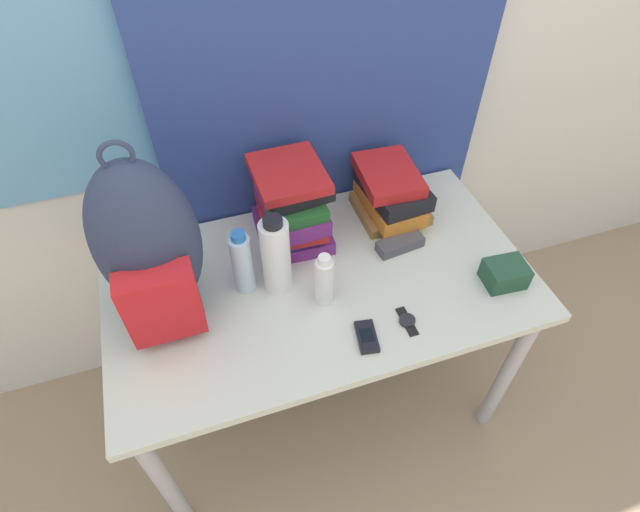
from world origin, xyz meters
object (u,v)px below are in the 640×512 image
object	(u,v)px
backpack	(149,248)
sports_bottle	(276,256)
book_stack_left	(291,206)
sunscreen_bottle	(324,281)
water_bottle	(243,263)
book_stack_center	(390,193)
wristwatch	(407,321)
cell_phone	(367,337)
camera_pouch	(505,274)
sunglasses_case	(400,244)

from	to	relation	value
backpack	sports_bottle	size ratio (longest dim) A/B	2.04
book_stack_left	sunscreen_bottle	world-z (taller)	book_stack_left
book_stack_left	water_bottle	size ratio (longest dim) A/B	1.35
book_stack_left	sports_bottle	bearing A→B (deg)	-117.69
sports_bottle	sunscreen_bottle	bearing A→B (deg)	-40.40
book_stack_center	wristwatch	bearing A→B (deg)	-106.79
book_stack_center	cell_phone	bearing A→B (deg)	-120.09
book_stack_center	camera_pouch	distance (m)	0.44
book_stack_left	wristwatch	bearing A→B (deg)	-64.43
book_stack_left	sports_bottle	xyz separation A→B (m)	(-0.10, -0.19, 0.00)
water_bottle	wristwatch	xyz separation A→B (m)	(0.40, -0.26, -0.10)
sunscreen_bottle	wristwatch	world-z (taller)	sunscreen_bottle
sunscreen_bottle	book_stack_center	bearing A→B (deg)	40.99
wristwatch	camera_pouch	bearing A→B (deg)	7.60
cell_phone	sunglasses_case	world-z (taller)	sunglasses_case
cell_phone	camera_pouch	xyz separation A→B (m)	(0.46, 0.06, 0.03)
book_stack_left	sunglasses_case	size ratio (longest dim) A/B	1.92
backpack	sports_bottle	bearing A→B (deg)	-5.10
wristwatch	book_stack_left	bearing A→B (deg)	115.57
backpack	book_stack_center	size ratio (longest dim) A/B	2.03
backpack	sunglasses_case	size ratio (longest dim) A/B	3.51
cell_phone	camera_pouch	bearing A→B (deg)	7.36
sunscreen_bottle	backpack	bearing A→B (deg)	164.03
camera_pouch	cell_phone	bearing A→B (deg)	-172.64
sunglasses_case	camera_pouch	world-z (taller)	camera_pouch
water_bottle	sunscreen_bottle	world-z (taller)	water_bottle
sports_bottle	backpack	bearing A→B (deg)	174.90
water_bottle	sunscreen_bottle	size ratio (longest dim) A/B	1.22
backpack	book_stack_left	distance (m)	0.46
book_stack_center	sports_bottle	world-z (taller)	sports_bottle
book_stack_center	sunglasses_case	distance (m)	0.18
sports_bottle	wristwatch	distance (m)	0.41
backpack	sunscreen_bottle	world-z (taller)	backpack
cell_phone	sunglasses_case	bearing A→B (deg)	51.23
backpack	cell_phone	size ratio (longest dim) A/B	5.12
backpack	wristwatch	distance (m)	0.71
wristwatch	water_bottle	bearing A→B (deg)	146.29
sunscreen_bottle	camera_pouch	bearing A→B (deg)	-11.01
sunglasses_case	wristwatch	world-z (taller)	sunglasses_case
sunglasses_case	book_stack_center	bearing A→B (deg)	79.49
book_stack_center	book_stack_left	bearing A→B (deg)	179.70
backpack	water_bottle	bearing A→B (deg)	-1.06
book_stack_center	sunglasses_case	world-z (taller)	book_stack_center
water_bottle	sunglasses_case	xyz separation A→B (m)	(0.49, 0.00, -0.09)
backpack	sports_bottle	world-z (taller)	backpack
sports_bottle	camera_pouch	bearing A→B (deg)	-17.14
sunglasses_case	camera_pouch	bearing A→B (deg)	-43.83
backpack	book_stack_center	world-z (taller)	backpack
sunscreen_bottle	wristwatch	bearing A→B (deg)	-37.03
backpack	cell_phone	bearing A→B (deg)	-29.91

